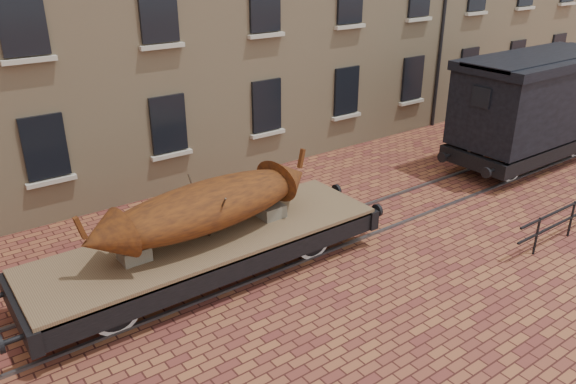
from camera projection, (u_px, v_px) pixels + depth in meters
ground at (341, 230)px, 15.10m from camera, size 90.00×90.00×0.00m
rail_track at (341, 229)px, 15.09m from camera, size 30.00×1.52×0.06m
flatcar_wagon at (209, 245)px, 12.59m from camera, size 9.06×2.46×1.37m
iron_boat at (207, 206)px, 12.22m from camera, size 5.76×2.02×1.42m
goods_van at (537, 97)px, 18.83m from camera, size 7.26×2.65×3.76m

